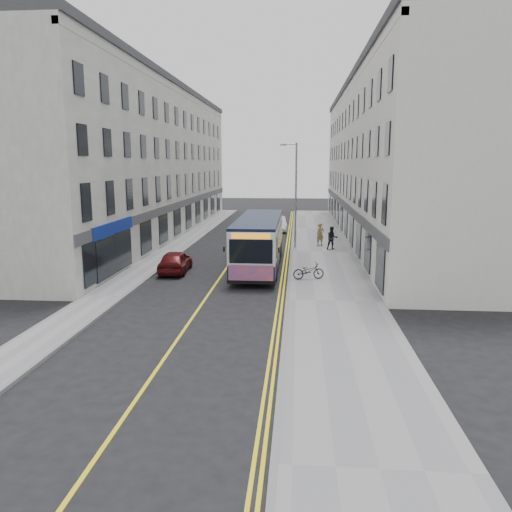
% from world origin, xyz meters
% --- Properties ---
extents(ground, '(140.00, 140.00, 0.00)m').
position_xyz_m(ground, '(0.00, 0.00, 0.00)').
color(ground, black).
rests_on(ground, ground).
extents(pavement_east, '(4.50, 64.00, 0.12)m').
position_xyz_m(pavement_east, '(6.25, 12.00, 0.06)').
color(pavement_east, gray).
rests_on(pavement_east, ground).
extents(pavement_west, '(2.00, 64.00, 0.12)m').
position_xyz_m(pavement_west, '(-5.00, 12.00, 0.06)').
color(pavement_west, gray).
rests_on(pavement_west, ground).
extents(kerb_east, '(0.18, 64.00, 0.13)m').
position_xyz_m(kerb_east, '(4.00, 12.00, 0.07)').
color(kerb_east, slate).
rests_on(kerb_east, ground).
extents(kerb_west, '(0.18, 64.00, 0.13)m').
position_xyz_m(kerb_west, '(-4.00, 12.00, 0.07)').
color(kerb_west, slate).
rests_on(kerb_west, ground).
extents(road_centre_line, '(0.12, 64.00, 0.01)m').
position_xyz_m(road_centre_line, '(0.00, 12.00, 0.00)').
color(road_centre_line, yellow).
rests_on(road_centre_line, ground).
extents(road_dbl_yellow_inner, '(0.10, 64.00, 0.01)m').
position_xyz_m(road_dbl_yellow_inner, '(3.55, 12.00, 0.00)').
color(road_dbl_yellow_inner, yellow).
rests_on(road_dbl_yellow_inner, ground).
extents(road_dbl_yellow_outer, '(0.10, 64.00, 0.01)m').
position_xyz_m(road_dbl_yellow_outer, '(3.75, 12.00, 0.00)').
color(road_dbl_yellow_outer, yellow).
rests_on(road_dbl_yellow_outer, ground).
extents(terrace_east, '(6.00, 46.00, 13.00)m').
position_xyz_m(terrace_east, '(11.50, 21.00, 6.50)').
color(terrace_east, white).
rests_on(terrace_east, ground).
extents(terrace_west, '(6.00, 46.00, 13.00)m').
position_xyz_m(terrace_west, '(-9.00, 21.00, 6.50)').
color(terrace_west, silver).
rests_on(terrace_west, ground).
extents(streetlamp, '(1.32, 0.18, 8.00)m').
position_xyz_m(streetlamp, '(4.17, 14.00, 4.38)').
color(streetlamp, gray).
rests_on(streetlamp, ground).
extents(city_bus, '(2.57, 11.00, 3.20)m').
position_xyz_m(city_bus, '(2.05, 6.35, 1.75)').
color(city_bus, black).
rests_on(city_bus, ground).
extents(bicycle, '(1.84, 1.01, 0.92)m').
position_xyz_m(bicycle, '(5.07, 3.10, 0.58)').
color(bicycle, black).
rests_on(bicycle, pavement_east).
extents(pedestrian_near, '(0.76, 0.65, 1.76)m').
position_xyz_m(pedestrian_near, '(6.20, 14.83, 1.00)').
color(pedestrian_near, olive).
rests_on(pedestrian_near, pavement_east).
extents(pedestrian_far, '(0.93, 0.77, 1.72)m').
position_xyz_m(pedestrian_far, '(7.01, 13.04, 0.98)').
color(pedestrian_far, black).
rests_on(pedestrian_far, pavement_east).
extents(car_white, '(2.03, 4.41, 1.40)m').
position_xyz_m(car_white, '(2.47, 23.75, 0.70)').
color(car_white, white).
rests_on(car_white, ground).
extents(car_maroon, '(1.73, 4.00, 1.35)m').
position_xyz_m(car_maroon, '(-2.90, 4.78, 0.67)').
color(car_maroon, '#520D0F').
rests_on(car_maroon, ground).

